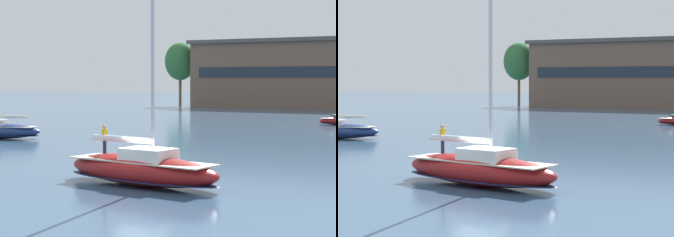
# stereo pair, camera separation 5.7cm
# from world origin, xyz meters

# --- Properties ---
(ground_plane) EXTENTS (400.00, 400.00, 0.00)m
(ground_plane) POSITION_xyz_m (0.00, 0.00, 0.00)
(ground_plane) COLOR #385675
(waterfront_building) EXTENTS (40.25, 13.43, 13.13)m
(waterfront_building) POSITION_xyz_m (-19.84, 93.27, 6.61)
(waterfront_building) COLOR brown
(waterfront_building) RESTS_ON ground
(tree_shore_center) EXTENTS (6.32, 6.32, 13.02)m
(tree_shore_center) POSITION_xyz_m (-43.23, 90.46, 9.11)
(tree_shore_center) COLOR brown
(tree_shore_center) RESTS_ON ground
(sailboat_main) EXTENTS (9.98, 4.20, 13.29)m
(sailboat_main) POSITION_xyz_m (0.02, -0.00, 0.90)
(sailboat_main) COLOR maroon
(sailboat_main) RESTS_ON ground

